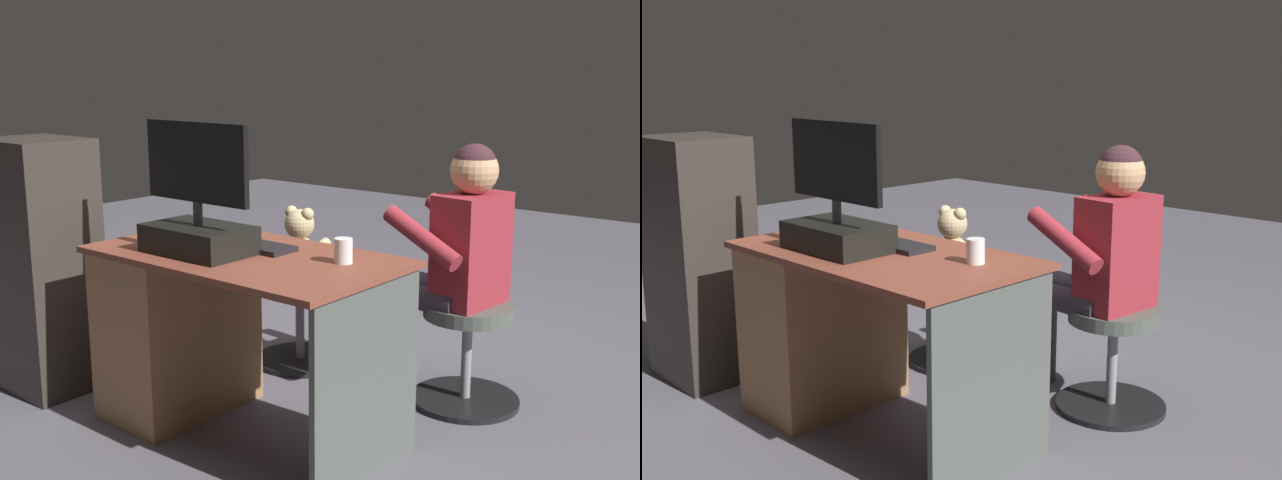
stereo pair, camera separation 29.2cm
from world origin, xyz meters
The scene contains 12 objects.
ground_plane centered at (0.00, 0.00, 0.00)m, with size 10.00×10.00×0.00m, color #5D5965.
desk centered at (0.31, 0.41, 0.39)m, with size 1.20×0.67×0.74m.
monitor centered at (0.14, 0.51, 0.87)m, with size 0.52×0.26×0.49m.
keyboard centered at (0.07, 0.32, 0.75)m, with size 0.42×0.14×0.02m, color black.
computer_mouse centered at (0.40, 0.30, 0.76)m, with size 0.06×0.10×0.04m, color #2A1E25.
cup centered at (-0.38, 0.29, 0.78)m, with size 0.07×0.07×0.09m, color white.
tv_remote centered at (0.45, 0.37, 0.75)m, with size 0.04×0.15×0.02m, color black.
office_chair_teddy centered at (0.34, -0.32, 0.26)m, with size 0.44×0.44×0.45m.
teddy_bear centered at (0.34, -0.33, 0.60)m, with size 0.24×0.24×0.33m.
visitor_chair centered at (-0.52, -0.40, 0.26)m, with size 0.47×0.47×0.45m.
person centered at (-0.44, -0.40, 0.67)m, with size 0.56×0.51×1.13m.
equipment_rack centered at (1.05, 0.62, 0.56)m, with size 0.44×0.36×1.13m, color #342D28.
Camera 1 is at (-2.04, 2.47, 1.43)m, focal length 44.02 mm.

